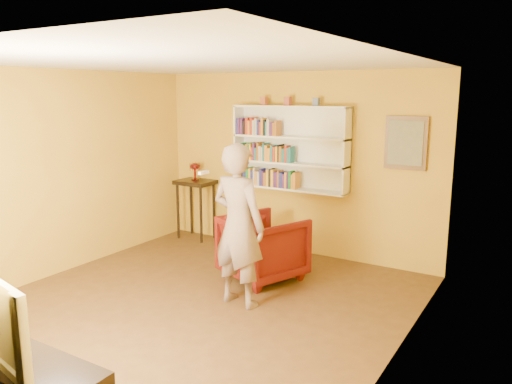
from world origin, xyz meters
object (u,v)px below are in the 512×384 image
at_px(armchair, 263,247).
at_px(console_table, 195,190).
at_px(bookshelf, 292,148).
at_px(television, 8,313).
at_px(ruby_lustre, 195,168).
at_px(person, 238,226).

bearing_deg(armchair, console_table, -6.34).
xyz_separation_m(bookshelf, console_table, (-1.69, -0.16, -0.78)).
xyz_separation_m(console_table, armchair, (1.90, -1.01, -0.39)).
distance_m(console_table, armchair, 2.19).
relative_size(bookshelf, television, 1.59).
relative_size(ruby_lustre, armchair, 0.31).
xyz_separation_m(armchair, person, (0.17, -0.84, 0.51)).
relative_size(bookshelf, armchair, 1.94).
height_order(armchair, television, television).
bearing_deg(console_table, bookshelf, 5.39).
relative_size(bookshelf, person, 0.97).
bearing_deg(armchair, person, 123.17).
bearing_deg(ruby_lustre, person, -41.81).
bearing_deg(television, ruby_lustre, 124.27).
bearing_deg(television, person, 97.58).
bearing_deg(bookshelf, person, -79.27).
relative_size(console_table, person, 0.53).
distance_m(ruby_lustre, person, 2.79).
xyz_separation_m(console_table, ruby_lustre, (0.00, -0.00, 0.38)).
relative_size(console_table, television, 0.87).
distance_m(bookshelf, console_table, 1.87).
distance_m(bookshelf, television, 4.72).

